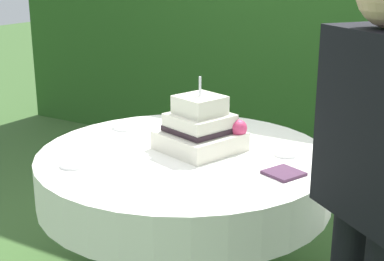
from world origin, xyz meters
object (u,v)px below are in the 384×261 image
Objects in this scene: serving_plate_far at (74,165)px; standing_person at (374,191)px; serving_plate_left at (126,127)px; wedding_cake at (201,129)px; napkin_stack at (284,173)px; serving_plate_near at (286,154)px; cake_table at (184,176)px.

standing_person reaches higher than serving_plate_far.
serving_plate_far is 0.59m from serving_plate_left.
napkin_stack is (0.45, -0.10, -0.09)m from wedding_cake.
wedding_cake is at bearing -10.63° from serving_plate_left.
standing_person reaches higher than serving_plate_near.
wedding_cake is 0.53m from serving_plate_left.
standing_person is at bearing -52.19° from serving_plate_near.
standing_person is (1.28, -0.10, 0.20)m from serving_plate_far.
serving_plate_near and serving_plate_left have the same top height.
cake_table is at bearing 152.77° from standing_person.
serving_plate_far is at bearing 175.48° from standing_person.
wedding_cake is at bearing 167.53° from napkin_stack.
napkin_stack is (0.97, -0.20, 0.00)m from serving_plate_left.
serving_plate_near is 0.79× the size of napkin_stack.
cake_table is 9.82× the size of napkin_stack.
wedding_cake is at bearing 52.92° from serving_plate_far.
wedding_cake is 3.01× the size of napkin_stack.
wedding_cake is at bearing 61.87° from cake_table.
napkin_stack reaches higher than serving_plate_near.
wedding_cake is 0.47m from napkin_stack.
serving_plate_far is 0.83× the size of serving_plate_left.
serving_plate_left is at bearing -177.87° from serving_plate_near.
serving_plate_far is at bearing -155.33° from napkin_stack.
cake_table is at bearing -153.29° from serving_plate_near.
serving_plate_near reaches higher than cake_table.
standing_person is at bearing -4.52° from serving_plate_far.
serving_plate_far is 0.07× the size of standing_person.
napkin_stack is (0.81, 0.37, 0.00)m from serving_plate_far.
serving_plate_near is at bearing 26.71° from cake_table.
standing_person reaches higher than cake_table.
serving_plate_near is at bearing 19.14° from wedding_cake.
wedding_cake reaches higher than serving_plate_near.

